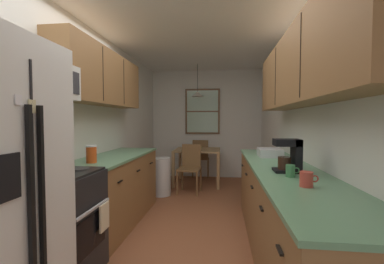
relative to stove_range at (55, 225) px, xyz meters
name	(u,v)px	position (x,y,z in m)	size (l,w,h in m)	color
ground_plane	(193,217)	(0.99, 1.52, -0.47)	(12.00, 12.00, 0.00)	brown
wall_left	(101,126)	(-0.36, 1.52, 0.80)	(0.10, 9.00, 2.55)	white
wall_right	(296,127)	(2.34, 1.52, 0.80)	(0.10, 9.00, 2.55)	white
wall_back	(206,124)	(0.99, 4.17, 0.80)	(4.40, 0.10, 2.55)	white
ceiling_slab	(193,29)	(0.99, 1.52, 2.12)	(4.40, 9.00, 0.08)	white
stove_range	(55,225)	(0.00, 0.00, 0.00)	(0.66, 0.65, 1.10)	black
microwave_over_range	(39,80)	(-0.11, 0.00, 1.22)	(0.39, 0.60, 0.31)	white
counter_left	(116,189)	(-0.01, 1.23, -0.02)	(0.64, 1.80, 0.90)	olive
upper_cabinets_left	(102,78)	(-0.15, 1.18, 1.42)	(0.33, 1.88, 0.68)	olive
counter_right	(284,213)	(1.99, 0.58, -0.02)	(0.64, 3.07, 0.90)	olive
upper_cabinets_right	(304,67)	(2.13, 0.53, 1.37)	(0.33, 2.75, 0.69)	olive
dining_table	(197,154)	(0.86, 3.41, 0.16)	(0.95, 0.87, 0.75)	#A87F51
dining_chair_near	(190,166)	(0.79, 2.77, 0.03)	(0.44, 0.44, 0.90)	brown
dining_chair_far	(201,156)	(0.87, 4.06, 0.03)	(0.40, 0.40, 0.90)	brown
pendant_light	(198,94)	(0.86, 3.41, 1.45)	(0.25, 0.25, 0.68)	black
back_window	(202,111)	(0.91, 4.10, 1.10)	(0.82, 0.05, 1.08)	brown
trash_bin	(162,176)	(0.29, 2.51, -0.13)	(0.34, 0.34, 0.68)	silver
storage_canister	(91,154)	(-0.01, 0.61, 0.52)	(0.11, 0.11, 0.19)	#D84C19
dish_towel	(104,217)	(0.35, 0.16, 0.03)	(0.02, 0.16, 0.24)	beige
coffee_maker	(290,155)	(1.99, 0.36, 0.58)	(0.22, 0.18, 0.29)	black
mug_by_coffeemaker	(307,179)	(1.97, -0.14, 0.48)	(0.12, 0.09, 0.10)	#BF3F33
mug_spare	(291,171)	(1.94, 0.16, 0.48)	(0.11, 0.07, 0.10)	#3F7F4C
dish_rack	(270,153)	(1.99, 1.34, 0.48)	(0.28, 0.34, 0.10)	silver
table_serving_bowl	(198,148)	(0.86, 3.44, 0.30)	(0.16, 0.16, 0.06)	#E0D14C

